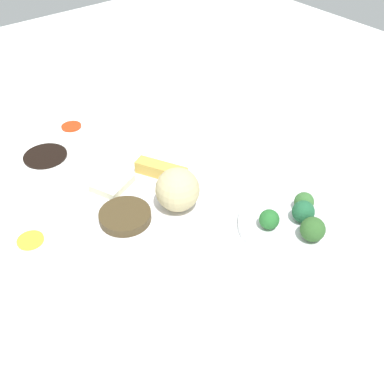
{
  "coord_description": "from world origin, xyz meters",
  "views": [
    {
      "loc": [
        -0.6,
        0.41,
        0.63
      ],
      "look_at": [
        -0.07,
        -0.01,
        0.06
      ],
      "focal_mm": 43.49,
      "sensor_mm": 36.0,
      "label": 1
    }
  ],
  "objects_px": {
    "main_plate": "(145,199)",
    "soy_sauce_bowl": "(47,163)",
    "broccoli_plate": "(294,226)",
    "sauce_ramekin_sweet_and_sour": "(72,131)",
    "sauce_ramekin_hot_mustard": "(32,246)"
  },
  "relations": [
    {
      "from": "main_plate",
      "to": "sauce_ramekin_sweet_and_sour",
      "type": "bearing_deg",
      "value": -0.3
    },
    {
      "from": "soy_sauce_bowl",
      "to": "sauce_ramekin_hot_mustard",
      "type": "xyz_separation_m",
      "value": [
        -0.2,
        0.13,
        -0.01
      ]
    },
    {
      "from": "main_plate",
      "to": "soy_sauce_bowl",
      "type": "xyz_separation_m",
      "value": [
        0.22,
        0.1,
        0.01
      ]
    },
    {
      "from": "main_plate",
      "to": "broccoli_plate",
      "type": "height_order",
      "value": "main_plate"
    },
    {
      "from": "soy_sauce_bowl",
      "to": "sauce_ramekin_sweet_and_sour",
      "type": "relative_size",
      "value": 1.97
    },
    {
      "from": "broccoli_plate",
      "to": "main_plate",
      "type": "bearing_deg",
      "value": 36.78
    },
    {
      "from": "main_plate",
      "to": "sauce_ramekin_hot_mustard",
      "type": "bearing_deg",
      "value": 85.88
    },
    {
      "from": "broccoli_plate",
      "to": "sauce_ramekin_hot_mustard",
      "type": "relative_size",
      "value": 3.68
    },
    {
      "from": "sauce_ramekin_sweet_and_sour",
      "to": "soy_sauce_bowl",
      "type": "bearing_deg",
      "value": 130.02
    },
    {
      "from": "soy_sauce_bowl",
      "to": "sauce_ramekin_sweet_and_sour",
      "type": "height_order",
      "value": "soy_sauce_bowl"
    },
    {
      "from": "soy_sauce_bowl",
      "to": "main_plate",
      "type": "bearing_deg",
      "value": -154.82
    },
    {
      "from": "soy_sauce_bowl",
      "to": "sauce_ramekin_hot_mustard",
      "type": "height_order",
      "value": "soy_sauce_bowl"
    },
    {
      "from": "broccoli_plate",
      "to": "soy_sauce_bowl",
      "type": "height_order",
      "value": "soy_sauce_bowl"
    },
    {
      "from": "main_plate",
      "to": "broccoli_plate",
      "type": "xyz_separation_m",
      "value": [
        -0.23,
        -0.18,
        -0.0
      ]
    },
    {
      "from": "main_plate",
      "to": "soy_sauce_bowl",
      "type": "height_order",
      "value": "soy_sauce_bowl"
    }
  ]
}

